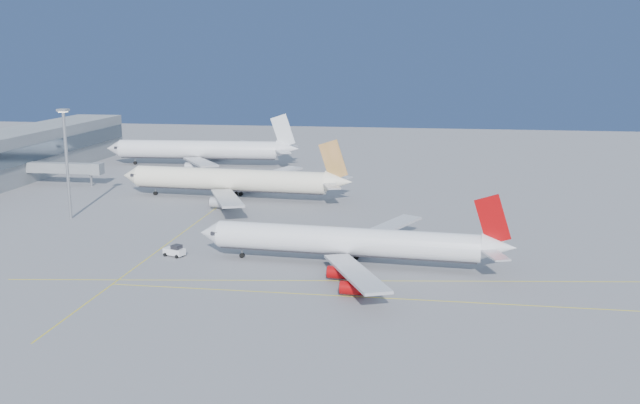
% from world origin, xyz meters
% --- Properties ---
extents(ground, '(500.00, 500.00, 0.00)m').
position_xyz_m(ground, '(0.00, 0.00, 0.00)').
color(ground, slate).
rests_on(ground, ground).
extents(terminal, '(18.40, 110.00, 15.00)m').
position_xyz_m(terminal, '(-114.93, 85.00, 7.51)').
color(terminal, gray).
rests_on(terminal, ground).
extents(jet_bridge, '(23.60, 3.60, 6.90)m').
position_xyz_m(jet_bridge, '(-93.11, 72.00, 5.17)').
color(jet_bridge, gray).
rests_on(jet_bridge, ground).
extents(taxiway_lines, '(118.86, 140.00, 0.02)m').
position_xyz_m(taxiway_lines, '(-14.71, 6.34, 0.01)').
color(taxiway_lines, yellow).
rests_on(taxiway_lines, ground).
extents(airliner_virgin, '(60.47, 54.19, 14.91)m').
position_xyz_m(airliner_virgin, '(-0.04, 3.53, 4.50)').
color(airliner_virgin, white).
rests_on(airliner_virgin, ground).
extents(airliner_etihad, '(65.66, 60.55, 17.13)m').
position_xyz_m(airliner_etihad, '(-38.29, 59.80, 5.21)').
color(airliner_etihad, white).
rests_on(airliner_etihad, ground).
extents(airliner_third, '(69.04, 63.56, 18.52)m').
position_xyz_m(airliner_third, '(-64.84, 113.91, 5.60)').
color(airliner_third, white).
rests_on(airliner_third, ground).
extents(pushback_tug, '(4.61, 3.62, 2.34)m').
position_xyz_m(pushback_tug, '(-35.25, 4.20, 1.08)').
color(pushback_tug, white).
rests_on(pushback_tug, ground).
extents(light_mast, '(2.28, 2.28, 26.38)m').
position_xyz_m(light_mast, '(-71.41, 31.42, 15.57)').
color(light_mast, gray).
rests_on(light_mast, ground).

